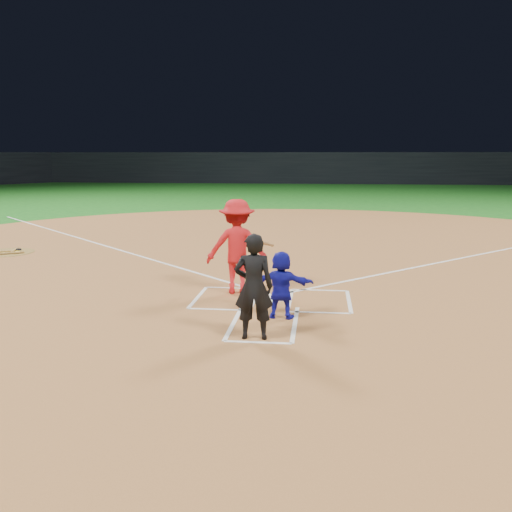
# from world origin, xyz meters

# --- Properties ---
(ground) EXTENTS (120.00, 120.00, 0.00)m
(ground) POSITION_xyz_m (0.00, 0.00, 0.00)
(ground) COLOR #165918
(ground) RESTS_ON ground
(home_plate_dirt) EXTENTS (28.00, 28.00, 0.01)m
(home_plate_dirt) POSITION_xyz_m (0.00, 6.00, 0.01)
(home_plate_dirt) COLOR #955D31
(home_plate_dirt) RESTS_ON ground
(stadium_wall_far) EXTENTS (80.00, 1.20, 3.20)m
(stadium_wall_far) POSITION_xyz_m (0.00, 48.00, 1.60)
(stadium_wall_far) COLOR black
(stadium_wall_far) RESTS_ON ground
(home_plate) EXTENTS (0.60, 0.60, 0.02)m
(home_plate) POSITION_xyz_m (0.00, 0.00, 0.02)
(home_plate) COLOR white
(home_plate) RESTS_ON home_plate_dirt
(on_deck_circle) EXTENTS (1.70, 1.70, 0.01)m
(on_deck_circle) POSITION_xyz_m (-8.69, 4.80, 0.02)
(on_deck_circle) COLOR brown
(on_deck_circle) RESTS_ON home_plate_dirt
(on_deck_logo) EXTENTS (0.80, 0.80, 0.00)m
(on_deck_logo) POSITION_xyz_m (-8.69, 4.80, 0.02)
(on_deck_logo) COLOR gold
(on_deck_logo) RESTS_ON on_deck_circle
(on_deck_bat_a) EXTENTS (0.29, 0.83, 0.06)m
(on_deck_bat_a) POSITION_xyz_m (-8.54, 5.05, 0.05)
(on_deck_bat_a) COLOR #A77A3D
(on_deck_bat_a) RESTS_ON on_deck_circle
(on_deck_bat_c) EXTENTS (0.73, 0.53, 0.06)m
(on_deck_bat_c) POSITION_xyz_m (-8.39, 4.50, 0.05)
(on_deck_bat_c) COLOR olive
(on_deck_bat_c) RESTS_ON on_deck_circle
(bat_weight_donut) EXTENTS (0.19, 0.19, 0.05)m
(bat_weight_donut) POSITION_xyz_m (-8.49, 5.20, 0.05)
(bat_weight_donut) COLOR black
(bat_weight_donut) RESTS_ON on_deck_circle
(catcher) EXTENTS (1.21, 0.51, 1.26)m
(catcher) POSITION_xyz_m (0.28, -1.34, 0.64)
(catcher) COLOR #1415AA
(catcher) RESTS_ON home_plate_dirt
(umpire) EXTENTS (0.66, 0.46, 1.75)m
(umpire) POSITION_xyz_m (-0.09, -2.58, 0.89)
(umpire) COLOR black
(umpire) RESTS_ON home_plate_dirt
(chalk_markings) EXTENTS (28.35, 17.32, 0.01)m
(chalk_markings) POSITION_xyz_m (0.00, 5.29, 0.01)
(chalk_markings) COLOR white
(chalk_markings) RESTS_ON home_plate_dirt
(batter_at_plate) EXTENTS (1.51, 1.04, 2.05)m
(batter_at_plate) POSITION_xyz_m (-0.82, 0.50, 1.04)
(batter_at_plate) COLOR red
(batter_at_plate) RESTS_ON home_plate_dirt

